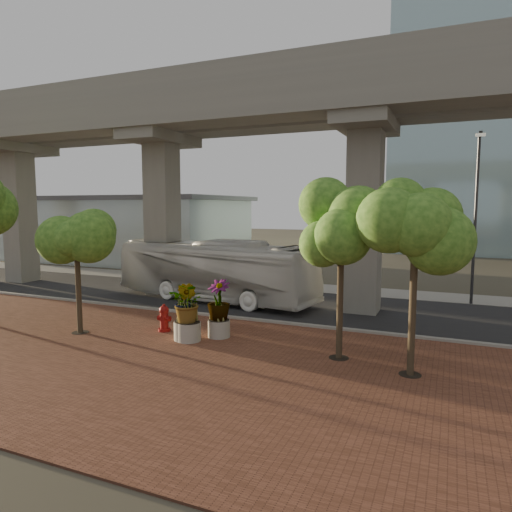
% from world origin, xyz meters
% --- Properties ---
extents(ground, '(160.00, 160.00, 0.00)m').
position_xyz_m(ground, '(0.00, 0.00, 0.00)').
color(ground, '#393529').
rests_on(ground, ground).
extents(brick_plaza, '(70.00, 13.00, 0.06)m').
position_xyz_m(brick_plaza, '(0.00, -8.00, 0.03)').
color(brick_plaza, brown).
rests_on(brick_plaza, ground).
extents(asphalt_road, '(90.00, 8.00, 0.04)m').
position_xyz_m(asphalt_road, '(0.00, 2.00, 0.02)').
color(asphalt_road, black).
rests_on(asphalt_road, ground).
extents(curb_strip, '(70.00, 0.25, 0.16)m').
position_xyz_m(curb_strip, '(0.00, -2.00, 0.08)').
color(curb_strip, gray).
rests_on(curb_strip, ground).
extents(far_sidewalk, '(90.00, 3.00, 0.06)m').
position_xyz_m(far_sidewalk, '(0.00, 7.50, 0.03)').
color(far_sidewalk, gray).
rests_on(far_sidewalk, ground).
extents(transit_viaduct, '(72.00, 5.60, 12.40)m').
position_xyz_m(transit_viaduct, '(0.00, 2.00, 7.29)').
color(transit_viaduct, gray).
rests_on(transit_viaduct, ground).
extents(station_pavilion, '(23.00, 13.00, 6.30)m').
position_xyz_m(station_pavilion, '(-20.00, 16.00, 3.22)').
color(station_pavilion, '#AFC1C8').
rests_on(station_pavilion, ground).
extents(transit_bus, '(12.59, 4.87, 3.42)m').
position_xyz_m(transit_bus, '(-2.25, 1.48, 1.71)').
color(transit_bus, silver).
rests_on(transit_bus, ground).
extents(fire_hydrant, '(0.58, 0.52, 1.16)m').
position_xyz_m(fire_hydrant, '(-1.05, -5.14, 0.62)').
color(fire_hydrant, maroon).
rests_on(fire_hydrant, ground).
extents(planter_front, '(2.11, 2.11, 2.32)m').
position_xyz_m(planter_front, '(0.66, -5.94, 1.47)').
color(planter_front, '#ADA99C').
rests_on(planter_front, ground).
extents(planter_right, '(2.20, 2.20, 2.35)m').
position_xyz_m(planter_right, '(1.50, -5.00, 1.48)').
color(planter_right, '#A19C91').
rests_on(planter_right, ground).
extents(planter_left, '(2.11, 2.11, 2.33)m').
position_xyz_m(planter_left, '(0.48, -5.87, 1.47)').
color(planter_left, '#ABA79A').
rests_on(planter_left, ground).
extents(street_tree_near_west, '(3.20, 3.20, 5.84)m').
position_xyz_m(street_tree_near_west, '(-4.17, -6.74, 4.42)').
color(street_tree_near_west, '#473B28').
rests_on(street_tree_near_west, ground).
extents(street_tree_near_east, '(3.50, 3.50, 6.12)m').
position_xyz_m(street_tree_near_east, '(6.57, -5.64, 4.57)').
color(street_tree_near_east, '#473B28').
rests_on(street_tree_near_east, ground).
extents(street_tree_far_east, '(3.30, 3.30, 6.09)m').
position_xyz_m(street_tree_far_east, '(9.00, -6.34, 4.63)').
color(street_tree_far_east, '#473B28').
rests_on(street_tree_far_east, ground).
extents(streetlamp_west, '(0.35, 1.03, 7.11)m').
position_xyz_m(streetlamp_west, '(-8.63, 7.01, 4.16)').
color(streetlamp_west, '#2C2C31').
rests_on(streetlamp_west, ground).
extents(streetlamp_east, '(0.45, 1.32, 9.08)m').
position_xyz_m(streetlamp_east, '(11.15, 5.97, 5.29)').
color(streetlamp_east, '#2C2D31').
rests_on(streetlamp_east, ground).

